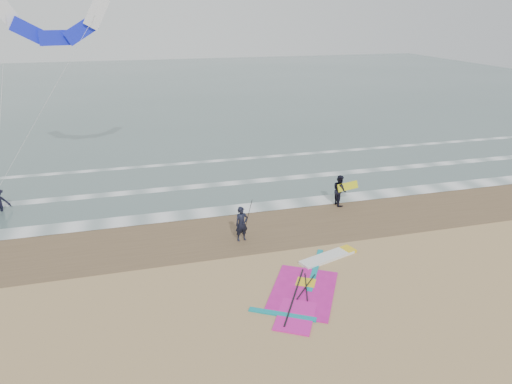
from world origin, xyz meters
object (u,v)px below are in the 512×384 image
object	(u,v)px
person_standing	(242,224)
surf_kite	(54,25)
person_walking	(340,190)
windsurf_rig	(311,282)

from	to	relation	value
person_standing	surf_kite	distance (m)	15.58
surf_kite	person_walking	bearing A→B (deg)	-30.98
person_walking	surf_kite	bearing A→B (deg)	58.81
windsurf_rig	surf_kite	distance (m)	19.71
person_walking	surf_kite	xyz separation A→B (m)	(-13.74, 8.25, 7.94)
windsurf_rig	surf_kite	world-z (taller)	surf_kite
person_walking	person_standing	bearing A→B (deg)	113.58
person_walking	surf_kite	size ratio (longest dim) A/B	0.18
person_standing	surf_kite	bearing A→B (deg)	116.82
person_standing	person_walking	distance (m)	6.40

